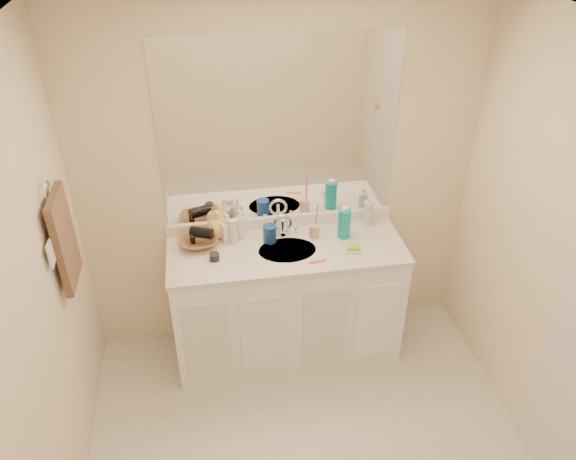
{
  "coord_description": "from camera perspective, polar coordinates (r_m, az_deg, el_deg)",
  "views": [
    {
      "loc": [
        -0.48,
        -1.88,
        2.93
      ],
      "look_at": [
        0.0,
        0.97,
        1.05
      ],
      "focal_mm": 35.0,
      "sensor_mm": 36.0,
      "label": 1
    }
  ],
  "objects": [
    {
      "name": "wall_back",
      "position": [
        3.65,
        -0.84,
        4.72
      ],
      "size": [
        2.6,
        0.02,
        2.4
      ],
      "primitive_type": "cube",
      "color": "#F3E1BE",
      "rests_on": "floor"
    },
    {
      "name": "extra_white_bottle",
      "position": [
        3.61,
        -5.58,
        -0.14
      ],
      "size": [
        0.06,
        0.06,
        0.17
      ],
      "primitive_type": "cylinder",
      "rotation": [
        0.0,
        0.0,
        -0.1
      ],
      "color": "silver",
      "rests_on": "countertop"
    },
    {
      "name": "hair_dryer",
      "position": [
        3.61,
        -8.78,
        -0.27
      ],
      "size": [
        0.16,
        0.12,
        0.07
      ],
      "primitive_type": "cylinder",
      "rotation": [
        0.0,
        1.57,
        -0.38
      ],
      "color": "black",
      "rests_on": "wicker_basket"
    },
    {
      "name": "faucet",
      "position": [
        3.69,
        -0.54,
        0.25
      ],
      "size": [
        0.02,
        0.02,
        0.11
      ],
      "primitive_type": "cylinder",
      "color": "silver",
      "rests_on": "countertop"
    },
    {
      "name": "hand_towel",
      "position": [
        3.24,
        -21.78,
        -0.91
      ],
      "size": [
        0.04,
        0.32,
        0.55
      ],
      "primitive_type": "cube",
      "color": "#493427",
      "rests_on": "towel_ring"
    },
    {
      "name": "towel_ring",
      "position": [
        3.1,
        -23.26,
        3.68
      ],
      "size": [
        0.01,
        0.11,
        0.11
      ],
      "primitive_type": "torus",
      "rotation": [
        0.0,
        1.57,
        0.0
      ],
      "color": "silver",
      "rests_on": "wall_left"
    },
    {
      "name": "tan_cup",
      "position": [
        3.67,
        2.69,
        -0.13
      ],
      "size": [
        0.09,
        0.09,
        0.09
      ],
      "primitive_type": "cylinder",
      "rotation": [
        0.0,
        0.0,
        -0.39
      ],
      "color": "#CAB38F",
      "rests_on": "countertop"
    },
    {
      "name": "orange_comb",
      "position": [
        3.47,
        3.05,
        -3.21
      ],
      "size": [
        0.11,
        0.04,
        0.0
      ],
      "primitive_type": "cube",
      "rotation": [
        0.0,
        0.0,
        0.14
      ],
      "color": "orange",
      "rests_on": "countertop"
    },
    {
      "name": "countertop",
      "position": [
        3.6,
        -0.13,
        -2.05
      ],
      "size": [
        1.52,
        0.57,
        0.03
      ],
      "primitive_type": "cube",
      "color": "silver",
      "rests_on": "vanity_cabinet"
    },
    {
      "name": "soap_bottle_cream",
      "position": [
        3.64,
        -6.28,
        0.37
      ],
      "size": [
        0.11,
        0.12,
        0.19
      ],
      "primitive_type": "imported",
      "rotation": [
        0.0,
        0.0,
        0.4
      ],
      "color": "#FFEBCF",
      "rests_on": "countertop"
    },
    {
      "name": "soap_bottle_yellow",
      "position": [
        3.68,
        -7.18,
        0.63
      ],
      "size": [
        0.16,
        0.16,
        0.19
      ],
      "primitive_type": "imported",
      "rotation": [
        0.0,
        0.0,
        0.09
      ],
      "color": "#FBD461",
      "rests_on": "countertop"
    },
    {
      "name": "wicker_basket",
      "position": [
        3.65,
        -9.02,
        -1.08
      ],
      "size": [
        0.25,
        0.25,
        0.06
      ],
      "primitive_type": "imported",
      "rotation": [
        0.0,
        0.0,
        0.03
      ],
      "color": "brown",
      "rests_on": "countertop"
    },
    {
      "name": "backsplash",
      "position": [
        3.78,
        -0.77,
        0.87
      ],
      "size": [
        1.52,
        0.03,
        0.08
      ],
      "primitive_type": "cube",
      "color": "white",
      "rests_on": "countertop"
    },
    {
      "name": "soap_bottle_white",
      "position": [
        3.65,
        -4.91,
        0.64
      ],
      "size": [
        0.1,
        0.1,
        0.2
      ],
      "primitive_type": "imported",
      "rotation": [
        0.0,
        0.0,
        0.34
      ],
      "color": "white",
      "rests_on": "countertop"
    },
    {
      "name": "ceiling",
      "position": [
        2.01,
        4.8,
        17.64
      ],
      "size": [
        2.6,
        2.6,
        0.02
      ],
      "primitive_type": "cube",
      "color": "white",
      "rests_on": "wall_back"
    },
    {
      "name": "switch_plate",
      "position": [
        3.05,
        -22.95,
        -2.23
      ],
      "size": [
        0.01,
        0.08,
        0.13
      ],
      "primitive_type": "cube",
      "color": "white",
      "rests_on": "wall_left"
    },
    {
      "name": "soap_dish",
      "position": [
        3.58,
        6.6,
        -2.03
      ],
      "size": [
        0.12,
        0.1,
        0.01
      ],
      "primitive_type": "cube",
      "rotation": [
        0.0,
        0.0,
        -0.2
      ],
      "color": "silver",
      "rests_on": "countertop"
    },
    {
      "name": "wall_left",
      "position": [
        2.68,
        -25.21,
        -11.04
      ],
      "size": [
        0.02,
        2.6,
        2.4
      ],
      "primitive_type": "cube",
      "color": "#F3E1BE",
      "rests_on": "floor"
    },
    {
      "name": "mouthwash_bottle",
      "position": [
        3.66,
        5.72,
        0.68
      ],
      "size": [
        0.1,
        0.1,
        0.2
      ],
      "primitive_type": "cylinder",
      "rotation": [
        0.0,
        0.0,
        0.14
      ],
      "color": "#0D9AA1",
      "rests_on": "countertop"
    },
    {
      "name": "blue_mug",
      "position": [
        3.62,
        -1.87,
        -0.36
      ],
      "size": [
        0.09,
        0.09,
        0.12
      ],
      "primitive_type": "cylinder",
      "rotation": [
        0.0,
        0.0,
        -0.09
      ],
      "color": "navy",
      "rests_on": "countertop"
    },
    {
      "name": "mirror",
      "position": [
        3.49,
        -0.87,
        9.89
      ],
      "size": [
        1.48,
        0.01,
        1.2
      ],
      "primitive_type": "cube",
      "color": "white",
      "rests_on": "wall_back"
    },
    {
      "name": "vanity_cabinet",
      "position": [
        3.86,
        -0.12,
        -7.4
      ],
      "size": [
        1.5,
        0.55,
        0.85
      ],
      "primitive_type": "cube",
      "color": "white",
      "rests_on": "floor"
    },
    {
      "name": "green_soap",
      "position": [
        3.57,
        6.62,
        -1.79
      ],
      "size": [
        0.08,
        0.06,
        0.03
      ],
      "primitive_type": "cube",
      "rotation": [
        0.0,
        0.0,
        -0.11
      ],
      "color": "#96CC31",
      "rests_on": "soap_dish"
    },
    {
      "name": "clear_pump_bottle",
      "position": [
        3.82,
        8.11,
        1.71
      ],
      "size": [
        0.06,
        0.06,
        0.17
      ],
      "primitive_type": "cylinder",
      "rotation": [
        0.0,
        0.0,
        -0.0
      ],
      "color": "silver",
      "rests_on": "countertop"
    },
    {
      "name": "toothbrush",
      "position": [
        3.62,
        2.89,
        1.27
      ],
      "size": [
        0.02,
        0.04,
        0.21
      ],
      "primitive_type": "cylinder",
      "rotation": [
        0.14,
        0.0,
        0.35
      ],
      "color": "#FF43BF",
      "rests_on": "tan_cup"
    },
    {
      "name": "dark_jar",
      "position": [
        3.5,
        -7.48,
        -2.72
      ],
      "size": [
        0.08,
        0.08,
        0.04
      ],
      "primitive_type": "cylinder",
      "rotation": [
        0.0,
        0.0,
        0.41
      ],
      "color": "black",
      "rests_on": "countertop"
    },
    {
      "name": "sink_basin",
      "position": [
        3.58,
        -0.08,
        -2.19
      ],
      "size": [
        0.37,
        0.37,
        0.02
      ],
      "primitive_type": "cylinder",
      "color": "#BFB5A7",
      "rests_on": "countertop"
    }
  ]
}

